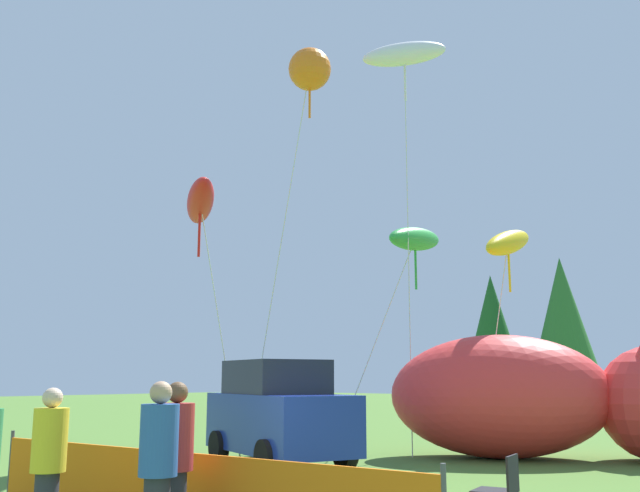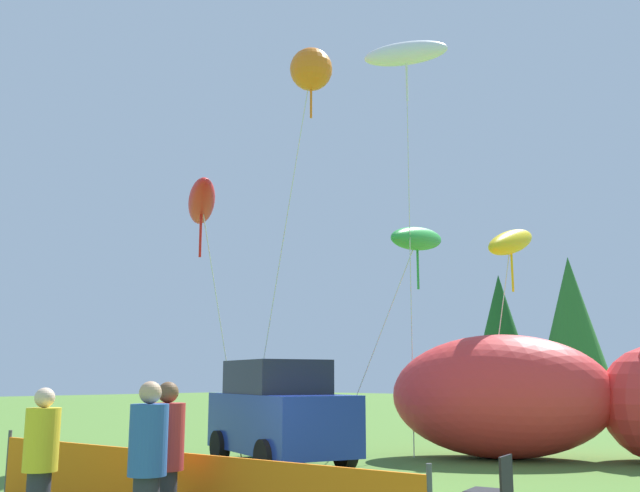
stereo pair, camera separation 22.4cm
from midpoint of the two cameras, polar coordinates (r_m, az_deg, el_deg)
parked_car at (r=15.36m, az=-2.87°, el=-13.21°), size 4.36×3.07×2.15m
folding_chair at (r=9.36m, az=14.60°, el=-18.05°), size 0.56×0.56×0.86m
inflatable_cat at (r=17.06m, az=17.67°, el=-11.72°), size 7.00×5.15×2.76m
spectator_in_white_shirt at (r=7.97m, az=-11.43°, el=-16.30°), size 0.38×0.38×1.75m
spectator_in_blue_shirt at (r=8.48m, az=-20.73°, el=-15.73°), size 0.37×0.37×1.68m
spectator_in_grey_shirt at (r=7.53m, az=-12.78°, el=-16.57°), size 0.38×0.38×1.75m
kite_red_lizard at (r=16.81m, az=-9.08°, el=3.45°), size 2.65×2.22×6.24m
kite_orange_flower at (r=18.65m, az=-0.37°, el=13.88°), size 1.96×1.19×10.05m
kite_yellow_hero at (r=19.20m, az=15.34°, el=0.27°), size 1.13×2.41×5.93m
kite_green_fish at (r=18.39m, az=8.11°, el=0.54°), size 1.52×3.45×5.78m
kite_white_ghost at (r=19.39m, az=7.26°, el=14.94°), size 2.07×2.07×10.63m
horizon_tree_east at (r=46.46m, az=19.58°, el=-5.13°), size 3.85×3.85×9.18m
horizon_tree_west at (r=48.77m, az=14.36°, el=-6.09°), size 3.58×3.58×8.55m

